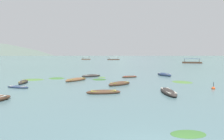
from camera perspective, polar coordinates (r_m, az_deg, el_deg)
The scene contains 23 objects.
ground_plane at distance 1506.73m, azimuth -3.44°, elevation 4.53°, with size 6000.00×6000.00×0.00m, color slate.
mountain_1 at distance 1903.74m, azimuth -24.04°, elevation 11.49°, with size 1712.61×1712.61×485.14m, color #56665B.
mountain_2 at distance 1859.70m, azimuth 1.91°, elevation 7.39°, with size 619.40×619.40×182.91m, color slate.
mountain_3 at distance 1989.92m, azimuth 26.50°, elevation 9.65°, with size 1121.57×1121.57×385.59m, color #56665B.
rowboat_0 at distance 35.60m, azimuth -6.52°, elevation -1.81°, with size 3.96×2.70×0.58m.
rowboat_1 at distance 30.41m, azimuth -11.13°, elevation -2.96°, with size 3.75×4.13×0.60m.
rowboat_2 at distance 30.53m, azimuth -25.91°, elevation -3.37°, with size 1.46×3.57×0.52m.
rowboat_3 at distance 34.35m, azimuth 5.48°, elevation -2.11°, with size 3.16×1.54×0.42m.
rowboat_4 at distance 20.14m, azimuth -2.66°, elevation -6.87°, with size 3.86×1.33×0.51m.
rowboat_6 at distance 20.97m, azimuth 17.14°, elevation -6.54°, with size 1.48×4.52×0.59m.
rowboat_7 at distance 25.58m, azimuth 2.33°, elevation -4.28°, with size 3.76×3.08×0.67m.
rowboat_8 at distance 38.59m, azimuth 15.97°, elevation -1.39°, with size 2.56×4.17×0.73m.
rowboat_9 at distance 26.45m, azimuth -27.28°, elevation -4.70°, with size 3.31×1.84×0.36m.
ferry_0 at distance 158.55m, azimuth 0.46°, elevation 3.34°, with size 10.49×5.20×2.54m.
ferry_1 at distance 102.05m, azimuth 23.63°, elevation 2.20°, with size 9.76×6.49×2.54m.
ferry_2 at distance 168.62m, azimuth -8.12°, elevation 3.38°, with size 8.15×5.47×2.54m.
mooring_buoy at distance 25.88m, azimuth 29.03°, elevation -5.01°, with size 0.42×0.42×0.97m.
weed_patch_0 at distance 34.39m, azimuth -3.17°, elevation -2.32°, with size 1.54×1.50×0.14m, color #477033.
weed_patch_1 at distance 31.46m, azimuth -4.00°, elevation -2.98°, with size 2.32×2.54×0.14m, color #2D5628.
weed_patch_2 at distance 34.38m, azimuth -16.85°, elevation -2.51°, with size 3.17×2.64×0.14m, color #38662D.
weed_patch_4 at distance 33.85m, azimuth -23.39°, elevation -2.81°, with size 3.52×2.76×0.14m, color #477033.
weed_patch_5 at distance 11.06m, azimuth 22.65°, elevation -17.97°, with size 1.93×1.09×0.14m, color #38662D.
weed_patch_6 at distance 30.40m, azimuth 21.01°, elevation -3.55°, with size 3.15×2.76×0.14m, color #477033.
Camera 1 is at (-2.36, -6.72, 4.20)m, focal length 29.34 mm.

